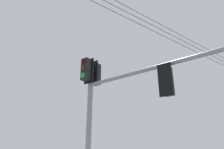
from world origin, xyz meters
TOP-DOWN VIEW (x-y plane):
  - signal_mast_assembly at (-0.37, -0.47)m, footprint 5.76×3.02m

SIDE VIEW (x-z plane):
  - signal_mast_assembly at x=-0.37m, z-range 1.32..7.43m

